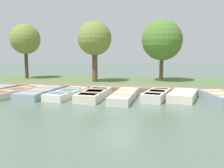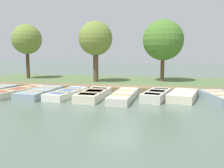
{
  "view_description": "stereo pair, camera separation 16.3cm",
  "coord_description": "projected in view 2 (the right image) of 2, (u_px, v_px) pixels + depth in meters",
  "views": [
    {
      "loc": [
        13.42,
        2.41,
        2.39
      ],
      "look_at": [
        0.43,
        -0.1,
        0.65
      ],
      "focal_mm": 40.0,
      "sensor_mm": 36.0,
      "label": 1
    },
    {
      "loc": [
        13.39,
        2.57,
        2.39
      ],
      "look_at": [
        0.43,
        -0.1,
        0.65
      ],
      "focal_mm": 40.0,
      "sensor_mm": 36.0,
      "label": 2
    }
  ],
  "objects": [
    {
      "name": "rowboat_6",
      "position": [
        124.0,
        96.0,
        12.39
      ],
      "size": [
        3.59,
        1.13,
        0.39
      ],
      "rotation": [
        0.0,
        0.0,
        -0.04
      ],
      "color": "beige",
      "rests_on": "ground_plane"
    },
    {
      "name": "ground_plane",
      "position": [
        115.0,
        95.0,
        13.82
      ],
      "size": [
        80.0,
        80.0,
        0.0
      ],
      "primitive_type": "plane",
      "color": "#566B5B"
    },
    {
      "name": "park_tree_center",
      "position": [
        163.0,
        40.0,
        18.4
      ],
      "size": [
        3.01,
        3.01,
        4.72
      ],
      "color": "brown",
      "rests_on": "ground_plane"
    },
    {
      "name": "rowboat_7",
      "position": [
        156.0,
        95.0,
        12.46
      ],
      "size": [
        2.8,
        1.52,
        0.44
      ],
      "rotation": [
        0.0,
        0.0,
        -0.21
      ],
      "color": "beige",
      "rests_on": "ground_plane"
    },
    {
      "name": "rowboat_2",
      "position": [
        17.0,
        92.0,
        13.69
      ],
      "size": [
        3.61,
        1.83,
        0.38
      ],
      "rotation": [
        0.0,
        0.0,
        -0.23
      ],
      "color": "beige",
      "rests_on": "ground_plane"
    },
    {
      "name": "dock_walkway",
      "position": [
        120.0,
        88.0,
        15.14
      ],
      "size": [
        1.22,
        23.76,
        0.29
      ],
      "color": "brown",
      "rests_on": "ground_plane"
    },
    {
      "name": "rowboat_5",
      "position": [
        94.0,
        94.0,
        12.69
      ],
      "size": [
        3.1,
        1.24,
        0.42
      ],
      "rotation": [
        0.0,
        0.0,
        -0.04
      ],
      "color": "beige",
      "rests_on": "ground_plane"
    },
    {
      "name": "rowboat_8",
      "position": [
        183.0,
        95.0,
        12.44
      ],
      "size": [
        2.83,
        1.73,
        0.41
      ],
      "rotation": [
        0.0,
        0.0,
        -0.22
      ],
      "color": "beige",
      "rests_on": "ground_plane"
    },
    {
      "name": "park_tree_far_left",
      "position": [
        27.0,
        40.0,
        20.35
      ],
      "size": [
        2.42,
        2.42,
        4.58
      ],
      "color": "#4C3828",
      "rests_on": "ground_plane"
    },
    {
      "name": "park_tree_left",
      "position": [
        95.0,
        39.0,
        18.06
      ],
      "size": [
        2.47,
        2.47,
        4.56
      ],
      "color": "brown",
      "rests_on": "ground_plane"
    },
    {
      "name": "rowboat_4",
      "position": [
        67.0,
        93.0,
        13.19
      ],
      "size": [
        3.22,
        1.46,
        0.36
      ],
      "rotation": [
        0.0,
        0.0,
        -0.14
      ],
      "color": "silver",
      "rests_on": "ground_plane"
    },
    {
      "name": "rowboat_3",
      "position": [
        40.0,
        92.0,
        13.4
      ],
      "size": [
        3.32,
        1.39,
        0.39
      ],
      "rotation": [
        0.0,
        0.0,
        -0.05
      ],
      "color": "#8C9EA8",
      "rests_on": "ground_plane"
    },
    {
      "name": "shore_bank",
      "position": [
        128.0,
        82.0,
        18.67
      ],
      "size": [
        8.0,
        24.0,
        0.16
      ],
      "color": "#567042",
      "rests_on": "ground_plane"
    },
    {
      "name": "rowboat_9",
      "position": [
        221.0,
        97.0,
        11.78
      ],
      "size": [
        2.86,
        1.78,
        0.44
      ],
      "rotation": [
        0.0,
        0.0,
        0.24
      ],
      "color": "#8C9EA8",
      "rests_on": "ground_plane"
    }
  ]
}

